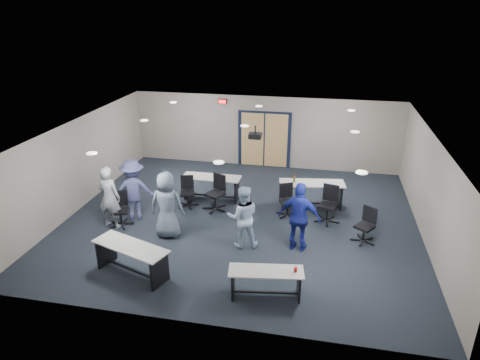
% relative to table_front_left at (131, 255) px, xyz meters
% --- Properties ---
extents(floor, '(10.00, 10.00, 0.00)m').
position_rel_table_front_left_xyz_m(floor, '(1.93, 3.19, -0.52)').
color(floor, black).
rests_on(floor, ground).
extents(back_wall, '(10.00, 0.04, 2.70)m').
position_rel_table_front_left_xyz_m(back_wall, '(1.93, 7.69, 0.83)').
color(back_wall, gray).
rests_on(back_wall, floor).
extents(front_wall, '(10.00, 0.04, 2.70)m').
position_rel_table_front_left_xyz_m(front_wall, '(1.93, -1.31, 0.83)').
color(front_wall, gray).
rests_on(front_wall, floor).
extents(left_wall, '(0.04, 9.00, 2.70)m').
position_rel_table_front_left_xyz_m(left_wall, '(-3.07, 3.19, 0.83)').
color(left_wall, gray).
rests_on(left_wall, floor).
extents(right_wall, '(0.04, 9.00, 2.70)m').
position_rel_table_front_left_xyz_m(right_wall, '(6.93, 3.19, 0.83)').
color(right_wall, gray).
rests_on(right_wall, floor).
extents(ceiling, '(10.00, 9.00, 0.04)m').
position_rel_table_front_left_xyz_m(ceiling, '(1.93, 3.19, 2.18)').
color(ceiling, white).
rests_on(ceiling, back_wall).
extents(double_door, '(2.00, 0.07, 2.20)m').
position_rel_table_front_left_xyz_m(double_door, '(1.93, 7.66, 0.53)').
color(double_door, black).
rests_on(double_door, back_wall).
extents(exit_sign, '(0.32, 0.07, 0.18)m').
position_rel_table_front_left_xyz_m(exit_sign, '(0.33, 7.64, 1.93)').
color(exit_sign, black).
rests_on(exit_sign, back_wall).
extents(ceiling_projector, '(0.35, 0.32, 0.37)m').
position_rel_table_front_left_xyz_m(ceiling_projector, '(2.23, 3.69, 1.89)').
color(ceiling_projector, black).
rests_on(ceiling_projector, ceiling).
extents(ceiling_can_lights, '(6.24, 5.74, 0.02)m').
position_rel_table_front_left_xyz_m(ceiling_can_lights, '(1.93, 3.44, 2.15)').
color(ceiling_can_lights, white).
rests_on(ceiling_can_lights, ceiling).
extents(table_front_left, '(1.97, 1.21, 0.76)m').
position_rel_table_front_left_xyz_m(table_front_left, '(0.00, 0.00, 0.00)').
color(table_front_left, '#B3B0A9').
rests_on(table_front_left, floor).
extents(table_front_right, '(1.65, 0.75, 0.75)m').
position_rel_table_front_left_xyz_m(table_front_right, '(3.15, -0.18, -0.08)').
color(table_front_right, '#B3B0A9').
rests_on(table_front_right, floor).
extents(table_back_left, '(1.86, 0.62, 0.75)m').
position_rel_table_front_left_xyz_m(table_back_left, '(0.73, 4.39, -0.01)').
color(table_back_left, '#B3B0A9').
rests_on(table_back_left, floor).
extents(table_back_right, '(2.04, 0.94, 1.09)m').
position_rel_table_front_left_xyz_m(table_back_right, '(3.88, 4.44, 0.03)').
color(table_back_right, '#B3B0A9').
rests_on(table_back_right, floor).
extents(chair_back_a, '(0.74, 0.74, 0.95)m').
position_rel_table_front_left_xyz_m(chair_back_a, '(0.14, 3.71, -0.04)').
color(chair_back_a, black).
rests_on(chair_back_a, floor).
extents(chair_back_b, '(0.92, 0.92, 1.09)m').
position_rel_table_front_left_xyz_m(chair_back_b, '(1.03, 3.65, 0.03)').
color(chair_back_b, black).
rests_on(chair_back_b, floor).
extents(chair_back_c, '(0.80, 0.80, 0.97)m').
position_rel_table_front_left_xyz_m(chair_back_c, '(3.23, 3.67, -0.04)').
color(chair_back_c, black).
rests_on(chair_back_c, floor).
extents(chair_back_d, '(0.83, 0.83, 1.07)m').
position_rel_table_front_left_xyz_m(chair_back_d, '(4.39, 3.53, 0.02)').
color(chair_back_d, black).
rests_on(chair_back_d, floor).
extents(chair_loose_left, '(0.79, 0.79, 0.98)m').
position_rel_table_front_left_xyz_m(chair_loose_left, '(-1.33, 2.14, -0.03)').
color(chair_loose_left, black).
rests_on(chair_loose_left, floor).
extents(chair_loose_right, '(0.83, 0.83, 0.95)m').
position_rel_table_front_left_xyz_m(chair_loose_right, '(5.35, 2.58, -0.04)').
color(chair_loose_right, black).
rests_on(chair_loose_right, floor).
extents(person_gray, '(0.69, 0.48, 1.81)m').
position_rel_table_front_left_xyz_m(person_gray, '(-1.55, 2.03, 0.38)').
color(person_gray, '#9DA4AC').
rests_on(person_gray, floor).
extents(person_plaid, '(0.93, 0.64, 1.83)m').
position_rel_table_front_left_xyz_m(person_plaid, '(0.19, 1.87, 0.40)').
color(person_plaid, slate).
rests_on(person_plaid, floor).
extents(person_lightblue, '(0.94, 0.81, 1.67)m').
position_rel_table_front_left_xyz_m(person_lightblue, '(2.27, 1.75, 0.32)').
color(person_lightblue, '#B1CBEA').
rests_on(person_lightblue, floor).
extents(person_navy, '(1.14, 0.65, 1.83)m').
position_rel_table_front_left_xyz_m(person_navy, '(3.69, 1.86, 0.40)').
color(person_navy, navy).
rests_on(person_navy, floor).
extents(person_back, '(1.33, 1.03, 1.81)m').
position_rel_table_front_left_xyz_m(person_back, '(-1.10, 2.63, 0.39)').
color(person_back, '#434778').
rests_on(person_back, floor).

